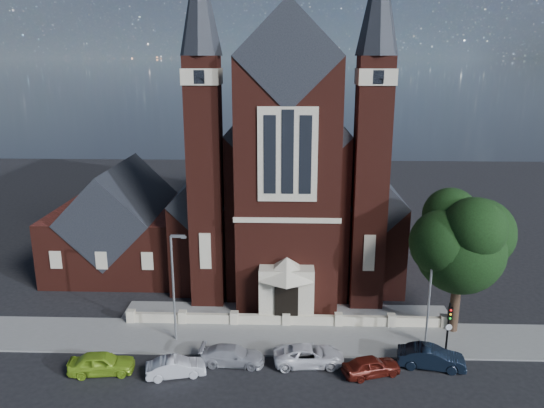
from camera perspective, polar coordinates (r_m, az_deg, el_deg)
The scene contains 16 objects.
ground at distance 49.44m, azimuth 1.61°, elevation -8.23°, with size 120.00×120.00×0.00m, color black.
pavement_strip at distance 40.04m, azimuth 1.51°, elevation -14.26°, with size 60.00×5.00×0.12m, color slate.
forecourt_paving at distance 43.56m, azimuth 1.55°, elevation -11.66°, with size 26.00×3.00×0.14m, color slate.
forecourt_wall at distance 41.79m, azimuth 1.53°, elevation -12.91°, with size 24.00×0.40×0.90m, color #BBAE94.
church at distance 54.50m, azimuth 1.72°, elevation 3.07°, with size 20.01×34.90×29.20m.
parish_hall at distance 53.31m, azimuth -15.82°, elevation -2.45°, with size 12.00×12.20×10.24m.
street_tree at distance 40.21m, azimuth 19.91°, elevation -4.20°, with size 6.40×6.60×10.70m.
street_lamp_left at distance 38.37m, azimuth -10.47°, elevation -8.23°, with size 1.16×0.22×8.09m.
street_lamp_right at distance 38.82m, azimuth 16.79°, elevation -8.37°, with size 1.16×0.22×8.09m.
traffic_signal at distance 38.54m, azimuth 18.48°, elevation -12.01°, with size 0.28×0.42×4.00m.
car_lime_van at distance 37.55m, azimuth -17.85°, elevation -15.98°, with size 1.69×4.21×1.43m, color #87B424.
car_silver_a at distance 36.20m, azimuth -10.31°, elevation -16.88°, with size 1.32×3.79×1.25m, color silver.
car_silver_b at distance 36.94m, azimuth -4.28°, elevation -15.93°, with size 1.76×4.32×1.25m, color #A0A1A8.
car_white_suv at distance 36.89m, azimuth 3.97°, elevation -15.92°, with size 2.18×4.72×1.31m, color white.
car_dark_red at distance 36.31m, azimuth 10.62°, elevation -16.75°, with size 1.53×3.79×1.29m, color #53150E.
car_navy at distance 37.94m, azimuth 16.75°, elevation -15.53°, with size 1.53×4.38×1.44m, color black.
Camera 1 is at (0.13, -30.30, 19.80)m, focal length 35.00 mm.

